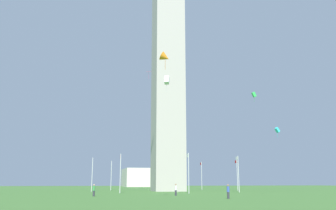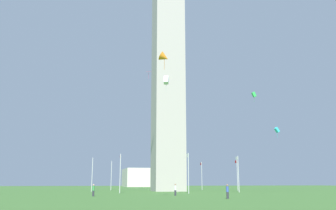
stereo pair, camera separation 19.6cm
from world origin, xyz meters
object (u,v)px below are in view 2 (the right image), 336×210
(flagpole_nw, at_px, (202,174))
(person_green_shirt, at_px, (93,190))
(kite_white_box, at_px, (166,80))
(distant_building, at_px, (140,178))
(person_white_shirt, at_px, (175,190))
(kite_pink_diamond, at_px, (149,72))
(flagpole_se, at_px, (120,171))
(flagpole_sw, at_px, (238,172))
(flagpole_s, at_px, (188,171))
(person_blue_shirt, at_px, (227,192))
(kite_orange_delta, at_px, (164,57))
(flagpole_w, at_px, (237,173))
(kite_green_box, at_px, (254,95))
(kite_cyan_box, at_px, (277,130))
(obelisk_monument, at_px, (168,59))
(flagpole_n, at_px, (154,175))
(flagpole_e, at_px, (92,173))
(flagpole_ne, at_px, (111,174))

(flagpole_nw, bearing_deg, person_green_shirt, 143.17)
(kite_white_box, bearing_deg, distant_building, -6.81)
(person_white_shirt, height_order, kite_pink_diamond, kite_pink_diamond)
(flagpole_se, bearing_deg, flagpole_sw, -90.00)
(flagpole_se, distance_m, flagpole_s, 12.74)
(person_blue_shirt, height_order, kite_orange_delta, kite_orange_delta)
(flagpole_s, height_order, flagpole_w, same)
(flagpole_nw, xyz_separation_m, kite_white_box, (-46.35, 19.84, 11.36))
(flagpole_sw, distance_m, kite_green_box, 16.28)
(kite_cyan_box, bearing_deg, obelisk_monument, 19.83)
(flagpole_n, relative_size, kite_orange_delta, 3.25)
(person_white_shirt, bearing_deg, flagpole_sw, -46.71)
(flagpole_e, relative_size, kite_white_box, 3.13)
(flagpole_s, height_order, flagpole_sw, same)
(person_green_shirt, xyz_separation_m, kite_orange_delta, (-13.89, -7.26, 15.56))
(flagpole_e, bearing_deg, kite_white_box, -166.09)
(flagpole_sw, distance_m, kite_pink_diamond, 26.85)
(flagpole_sw, distance_m, flagpole_w, 12.74)
(flagpole_nw, height_order, kite_white_box, kite_white_box)
(flagpole_e, height_order, kite_pink_diamond, kite_pink_diamond)
(flagpole_w, bearing_deg, flagpole_ne, 67.50)
(flagpole_se, distance_m, person_white_shirt, 16.35)
(person_white_shirt, height_order, kite_cyan_box, kite_cyan_box)
(flagpole_n, distance_m, flagpole_w, 23.53)
(flagpole_s, bearing_deg, flagpole_w, -45.00)
(flagpole_ne, xyz_separation_m, flagpole_sw, (-23.53, -23.53, 0.00))
(flagpole_s, distance_m, kite_orange_delta, 28.38)
(person_green_shirt, height_order, distant_building, distant_building)
(flagpole_ne, height_order, flagpole_se, same)
(kite_white_box, bearing_deg, flagpole_nw, -23.17)
(kite_pink_diamond, relative_size, kite_cyan_box, 1.01)
(kite_white_box, distance_m, distant_building, 120.11)
(flagpole_ne, bearing_deg, flagpole_se, 180.00)
(flagpole_e, bearing_deg, distant_building, -15.13)
(flagpole_sw, xyz_separation_m, kite_white_box, (-22.82, 19.84, 11.36))
(flagpole_sw, bearing_deg, kite_cyan_box, 176.43)
(flagpole_w, relative_size, person_white_shirt, 4.15)
(obelisk_monument, xyz_separation_m, flagpole_se, (-11.70, 11.77, -26.85))
(flagpole_s, xyz_separation_m, flagpole_nw, (28.40, -11.77, 0.00))
(flagpole_n, distance_m, flagpole_se, 30.75)
(person_blue_shirt, xyz_separation_m, distant_building, (121.69, -7.19, 3.11))
(flagpole_nw, bearing_deg, distant_building, 4.47)
(person_white_shirt, height_order, kite_white_box, kite_white_box)
(flagpole_ne, distance_m, distant_building, 74.56)
(flagpole_sw, height_order, person_green_shirt, flagpole_sw)
(kite_orange_delta, height_order, kite_pink_diamond, kite_pink_diamond)
(flagpole_sw, relative_size, person_blue_shirt, 4.21)
(flagpole_w, relative_size, flagpole_nw, 1.00)
(distant_building, bearing_deg, kite_pink_diamond, 172.41)
(flagpole_e, distance_m, flagpole_nw, 30.75)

